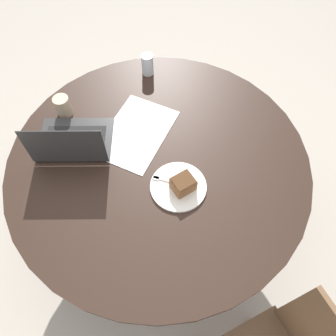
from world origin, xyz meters
The scene contains 9 objects.
ground_plane centered at (0.00, 0.00, 0.00)m, with size 12.00×12.00×0.00m, color #B7AD9E.
dining_table centered at (0.00, 0.00, 0.62)m, with size 1.39×1.39×0.75m.
paper_document centered at (-0.15, -0.11, 0.75)m, with size 0.49×0.43×0.00m.
plate centered at (0.15, 0.09, 0.75)m, with size 0.25×0.25×0.01m.
cake_slice centered at (0.16, 0.11, 0.79)m, with size 0.12×0.12×0.07m.
fork centered at (0.12, 0.04, 0.76)m, with size 0.07×0.17×0.00m.
coffee_glass centered at (-0.28, -0.47, 0.80)m, with size 0.08×0.08×0.10m.
water_glass centered at (-0.57, -0.06, 0.80)m, with size 0.06×0.06×0.12m.
laptop centered at (-0.08, -0.39, 0.79)m, with size 0.25×0.34×0.23m.
Camera 1 is at (0.82, 0.04, 2.00)m, focal length 35.00 mm.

